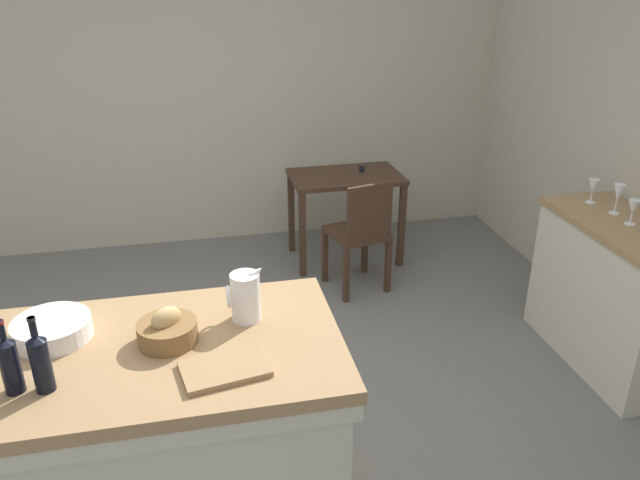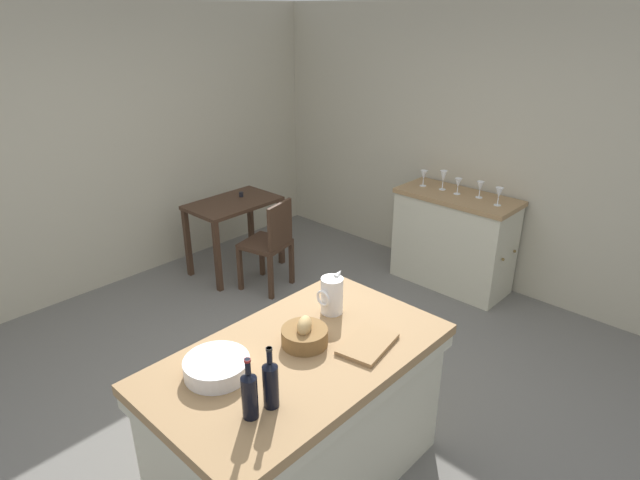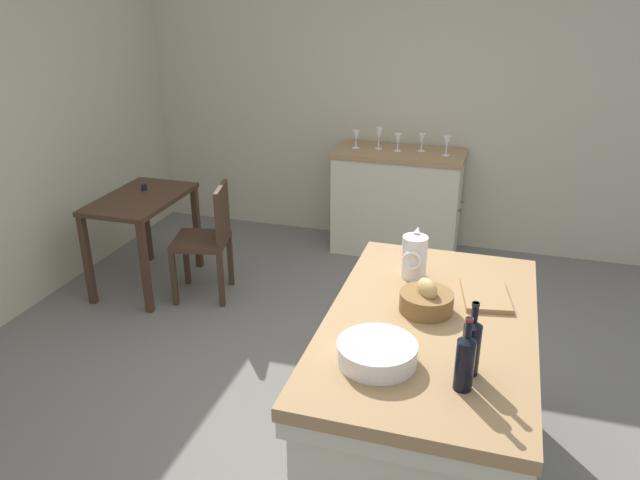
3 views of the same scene
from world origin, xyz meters
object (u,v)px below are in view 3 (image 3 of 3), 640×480
at_px(side_cabinet, 397,202).
at_px(cutting_board, 485,295).
at_px(wooden_chair, 208,237).
at_px(wash_bowl, 377,353).
at_px(island_table, 425,394).
at_px(wine_glass_right, 379,134).
at_px(wine_glass_far_right, 356,136).
at_px(bread_basket, 426,300).
at_px(wine_bottle_amber, 465,361).
at_px(wine_bottle_dark, 471,345).
at_px(wine_glass_far_left, 447,142).
at_px(writing_desk, 142,211).
at_px(pitcher, 414,256).
at_px(wine_glass_left, 422,139).
at_px(wine_glass_middle, 398,139).

distance_m(side_cabinet, cutting_board, 2.61).
bearing_deg(wooden_chair, wash_bowl, -137.34).
distance_m(island_table, wine_glass_right, 2.92).
bearing_deg(island_table, wine_glass_far_right, 20.60).
bearing_deg(cutting_board, wooden_chair, 61.20).
xyz_separation_m(bread_basket, wine_bottle_amber, (-0.55, -0.21, 0.07)).
xyz_separation_m(wine_bottle_dark, wine_glass_far_left, (3.06, 0.43, 0.03)).
distance_m(side_cabinet, wine_glass_far_right, 0.69).
relative_size(writing_desk, pitcher, 3.43).
relative_size(island_table, wine_glass_left, 10.38).
bearing_deg(wine_glass_far_right, wine_bottle_amber, -159.36).
height_order(island_table, wash_bowl, wash_bowl).
bearing_deg(wooden_chair, wine_bottle_amber, -133.17).
bearing_deg(wine_glass_left, wine_glass_far_left, -109.49).
bearing_deg(wine_bottle_amber, wine_glass_right, 17.31).
bearing_deg(wine_glass_far_right, wooden_chair, 146.93).
bearing_deg(writing_desk, pitcher, -114.66).
distance_m(wine_bottle_dark, wine_glass_middle, 3.21).
bearing_deg(island_table, wine_glass_right, 16.68).
relative_size(writing_desk, bread_basket, 3.64).
bearing_deg(bread_basket, cutting_board, -50.24).
bearing_deg(cutting_board, wine_bottle_dark, 177.48).
height_order(bread_basket, wine_glass_right, wine_glass_right).
bearing_deg(bread_basket, wine_glass_middle, 13.12).
relative_size(wash_bowl, wine_glass_left, 2.10).
xyz_separation_m(cutting_board, wine_glass_right, (2.46, 1.05, 0.16)).
xyz_separation_m(side_cabinet, cutting_board, (-2.42, -0.86, 0.43)).
bearing_deg(pitcher, writing_desk, 65.34).
relative_size(cutting_board, wine_bottle_amber, 1.08).
height_order(pitcher, wine_glass_far_right, pitcher).
xyz_separation_m(pitcher, wine_glass_far_right, (2.30, 0.87, 0.04)).
xyz_separation_m(side_cabinet, wine_bottle_amber, (-3.19, -0.81, 0.54)).
bearing_deg(island_table, wine_glass_left, 9.26).
bearing_deg(bread_basket, wine_glass_far_left, 4.35).
distance_m(wash_bowl, wine_glass_left, 3.19).
distance_m(wine_glass_middle, wine_glass_far_right, 0.37).
distance_m(pitcher, wine_glass_right, 2.43).
height_order(wash_bowl, wine_bottle_dark, wine_bottle_dark).
bearing_deg(wine_glass_left, wine_glass_middle, 103.38).
distance_m(island_table, wine_glass_far_right, 2.95).
xyz_separation_m(bread_basket, wine_glass_far_left, (2.62, 0.20, 0.10)).
distance_m(bread_basket, wine_glass_left, 2.73).
height_order(writing_desk, cutting_board, cutting_board).
bearing_deg(wine_bottle_amber, bread_basket, 21.26).
xyz_separation_m(cutting_board, wine_glass_far_left, (2.40, 0.46, 0.14)).
relative_size(island_table, wine_glass_right, 8.51).
distance_m(writing_desk, wooden_chair, 0.59).
bearing_deg(cutting_board, wine_glass_right, 23.11).
bearing_deg(wine_bottle_amber, wine_glass_far_right, 20.64).
distance_m(bread_basket, wine_glass_middle, 2.72).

